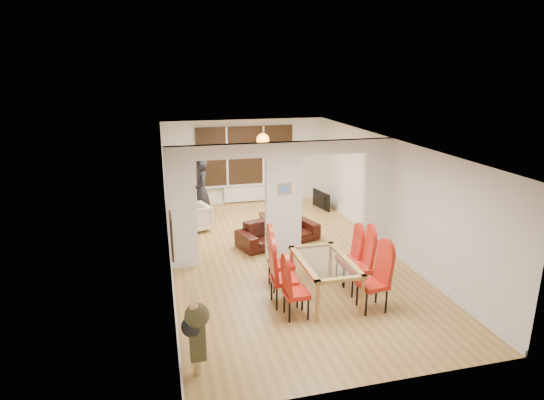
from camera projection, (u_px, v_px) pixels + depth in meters
name	position (u px, v px, depth m)	size (l,w,h in m)	color
floor	(283.00, 256.00, 10.31)	(5.00, 9.00, 0.01)	#B08747
room_walls	(283.00, 201.00, 9.94)	(5.00, 9.00, 2.60)	silver
divider_wall	(283.00, 201.00, 9.94)	(5.00, 0.18, 2.60)	white
bay_window_blinds	(245.00, 156.00, 14.02)	(3.00, 0.08, 1.80)	black
radiator	(246.00, 193.00, 14.32)	(1.40, 0.08, 0.50)	white
pendant_light	(263.00, 140.00, 12.85)	(0.36, 0.36, 0.36)	orange
stair_newel	(193.00, 320.00, 6.65)	(0.40, 1.20, 1.10)	tan
wall_poster	(171.00, 236.00, 7.05)	(0.04, 0.52, 0.67)	gray
pillar_photo	(285.00, 189.00, 9.77)	(0.30, 0.03, 0.25)	#4C8CD8
dining_table	(324.00, 279.00, 8.34)	(0.91, 1.62, 0.76)	#AB803F
dining_chair_la	(296.00, 289.00, 7.67)	(0.41, 0.41, 1.02)	#B42012
dining_chair_lb	(284.00, 275.00, 8.06)	(0.46, 0.46, 1.14)	#B42012
dining_chair_lc	(281.00, 260.00, 8.67)	(0.46, 0.46, 1.15)	#B42012
dining_chair_ra	(373.00, 280.00, 7.88)	(0.45, 0.45, 1.14)	#B42012
dining_chair_rb	(359.00, 263.00, 8.52)	(0.46, 0.46, 1.16)	#B42012
dining_chair_rc	(348.00, 257.00, 8.95)	(0.42, 0.42, 1.05)	#B42012
sofa	(278.00, 232.00, 10.99)	(2.01, 0.78, 0.59)	black
armchair	(194.00, 218.00, 11.83)	(0.77, 0.75, 0.70)	beige
person	(202.00, 191.00, 12.38)	(0.42, 0.64, 1.77)	black
television	(319.00, 200.00, 13.70)	(0.12, 0.92, 0.53)	black
coffee_table	(279.00, 218.00, 12.54)	(1.06, 0.53, 0.24)	#322011
bottle	(279.00, 208.00, 12.51)	(0.08, 0.08, 0.31)	#143F19
bowl	(283.00, 211.00, 12.61)	(0.21, 0.21, 0.05)	#322011
shoes	(284.00, 262.00, 9.85)	(0.25, 0.27, 0.10)	black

